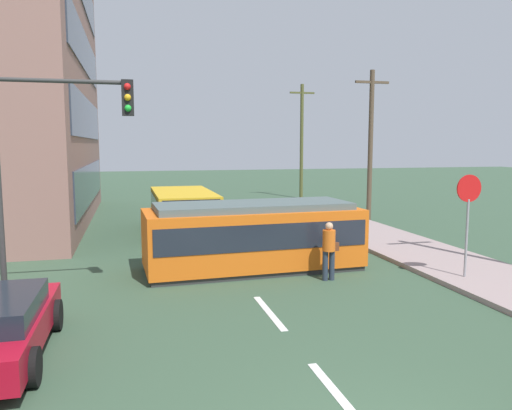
{
  "coord_description": "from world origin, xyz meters",
  "views": [
    {
      "loc": [
        -2.99,
        -4.69,
        3.84
      ],
      "look_at": [
        0.45,
        9.06,
        2.12
      ],
      "focal_mm": 35.03,
      "sensor_mm": 36.0,
      "label": 1
    }
  ],
  "objects_px": {
    "city_bus": "(183,209)",
    "utility_pole_far": "(302,139)",
    "streetcar_tram": "(253,235)",
    "traffic_light_mast": "(52,144)",
    "pedestrian_crossing": "(329,248)",
    "stop_sign": "(468,204)",
    "utility_pole_mid": "(371,143)"
  },
  "relations": [
    {
      "from": "city_bus",
      "to": "pedestrian_crossing",
      "type": "height_order",
      "value": "city_bus"
    },
    {
      "from": "stop_sign",
      "to": "utility_pole_far",
      "type": "bearing_deg",
      "value": 82.82
    },
    {
      "from": "streetcar_tram",
      "to": "traffic_light_mast",
      "type": "xyz_separation_m",
      "value": [
        -5.37,
        -2.24,
        2.77
      ]
    },
    {
      "from": "pedestrian_crossing",
      "to": "stop_sign",
      "type": "xyz_separation_m",
      "value": [
        3.67,
        -1.06,
        1.25
      ]
    },
    {
      "from": "traffic_light_mast",
      "to": "utility_pole_mid",
      "type": "xyz_separation_m",
      "value": [
        13.56,
        10.76,
        0.1
      ]
    },
    {
      "from": "traffic_light_mast",
      "to": "streetcar_tram",
      "type": "bearing_deg",
      "value": 22.68
    },
    {
      "from": "pedestrian_crossing",
      "to": "utility_pole_far",
      "type": "distance_m",
      "value": 22.1
    },
    {
      "from": "utility_pole_mid",
      "to": "utility_pole_far",
      "type": "relative_size",
      "value": 0.94
    },
    {
      "from": "city_bus",
      "to": "utility_pole_far",
      "type": "xyz_separation_m",
      "value": [
        9.62,
        11.88,
        3.17
      ]
    },
    {
      "from": "streetcar_tram",
      "to": "traffic_light_mast",
      "type": "distance_m",
      "value": 6.44
    },
    {
      "from": "pedestrian_crossing",
      "to": "utility_pole_far",
      "type": "relative_size",
      "value": 0.21
    },
    {
      "from": "stop_sign",
      "to": "utility_pole_mid",
      "type": "height_order",
      "value": "utility_pole_mid"
    },
    {
      "from": "traffic_light_mast",
      "to": "pedestrian_crossing",
      "type": "bearing_deg",
      "value": 3.81
    },
    {
      "from": "traffic_light_mast",
      "to": "utility_pole_mid",
      "type": "relative_size",
      "value": 0.73
    },
    {
      "from": "streetcar_tram",
      "to": "pedestrian_crossing",
      "type": "height_order",
      "value": "streetcar_tram"
    },
    {
      "from": "streetcar_tram",
      "to": "stop_sign",
      "type": "distance_m",
      "value": 6.25
    },
    {
      "from": "streetcar_tram",
      "to": "utility_pole_mid",
      "type": "bearing_deg",
      "value": 46.1
    },
    {
      "from": "city_bus",
      "to": "utility_pole_far",
      "type": "distance_m",
      "value": 15.61
    },
    {
      "from": "traffic_light_mast",
      "to": "utility_pole_far",
      "type": "height_order",
      "value": "utility_pole_far"
    },
    {
      "from": "pedestrian_crossing",
      "to": "utility_pole_mid",
      "type": "distance_m",
      "value": 12.49
    },
    {
      "from": "traffic_light_mast",
      "to": "utility_pole_mid",
      "type": "bearing_deg",
      "value": 38.43
    },
    {
      "from": "stop_sign",
      "to": "traffic_light_mast",
      "type": "bearing_deg",
      "value": 176.9
    },
    {
      "from": "city_bus",
      "to": "utility_pole_mid",
      "type": "distance_m",
      "value": 10.11
    },
    {
      "from": "stop_sign",
      "to": "utility_pole_mid",
      "type": "xyz_separation_m",
      "value": [
        2.74,
        11.35,
        1.75
      ]
    },
    {
      "from": "city_bus",
      "to": "utility_pole_far",
      "type": "bearing_deg",
      "value": 50.99
    },
    {
      "from": "stop_sign",
      "to": "pedestrian_crossing",
      "type": "bearing_deg",
      "value": 163.88
    },
    {
      "from": "pedestrian_crossing",
      "to": "stop_sign",
      "type": "bearing_deg",
      "value": -16.12
    },
    {
      "from": "utility_pole_far",
      "to": "traffic_light_mast",
      "type": "bearing_deg",
      "value": -122.46
    },
    {
      "from": "streetcar_tram",
      "to": "pedestrian_crossing",
      "type": "distance_m",
      "value": 2.51
    },
    {
      "from": "pedestrian_crossing",
      "to": "traffic_light_mast",
      "type": "xyz_separation_m",
      "value": [
        -7.15,
        -0.48,
        2.9
      ]
    },
    {
      "from": "streetcar_tram",
      "to": "traffic_light_mast",
      "type": "height_order",
      "value": "traffic_light_mast"
    },
    {
      "from": "streetcar_tram",
      "to": "stop_sign",
      "type": "relative_size",
      "value": 2.32
    }
  ]
}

